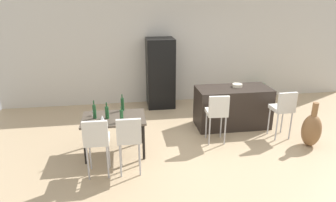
% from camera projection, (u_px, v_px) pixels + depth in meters
% --- Properties ---
extents(ground_plane, '(10.00, 10.00, 0.00)m').
position_uv_depth(ground_plane, '(210.00, 141.00, 6.32)').
color(ground_plane, tan).
extents(back_wall, '(10.00, 0.12, 2.90)m').
position_uv_depth(back_wall, '(185.00, 50.00, 8.37)').
color(back_wall, beige).
rests_on(back_wall, ground_plane).
extents(kitchen_island, '(1.66, 0.77, 0.92)m').
position_uv_depth(kitchen_island, '(232.00, 107.00, 6.93)').
color(kitchen_island, black).
rests_on(kitchen_island, ground_plane).
extents(bar_chair_left, '(0.42, 0.42, 1.05)m').
position_uv_depth(bar_chair_left, '(217.00, 111.00, 6.04)').
color(bar_chair_left, silver).
rests_on(bar_chair_left, ground_plane).
extents(bar_chair_middle, '(0.42, 0.42, 1.05)m').
position_uv_depth(bar_chair_middle, '(283.00, 107.00, 6.25)').
color(bar_chair_middle, silver).
rests_on(bar_chair_middle, ground_plane).
extents(dining_table, '(1.17, 0.78, 0.74)m').
position_uv_depth(dining_table, '(114.00, 121.00, 5.66)').
color(dining_table, '#4C4238').
rests_on(dining_table, ground_plane).
extents(dining_chair_near, '(0.41, 0.41, 1.05)m').
position_uv_depth(dining_chair_near, '(97.00, 138.00, 4.91)').
color(dining_chair_near, silver).
rests_on(dining_chair_near, ground_plane).
extents(dining_chair_far, '(0.41, 0.41, 1.05)m').
position_uv_depth(dining_chair_far, '(129.00, 136.00, 4.98)').
color(dining_chair_far, silver).
rests_on(dining_chair_far, ground_plane).
extents(wine_bottle_right, '(0.06, 0.06, 0.33)m').
position_uv_depth(wine_bottle_right, '(122.00, 104.00, 5.92)').
color(wine_bottle_right, '#194723').
rests_on(wine_bottle_right, dining_table).
extents(wine_bottle_corner, '(0.06, 0.06, 0.35)m').
position_uv_depth(wine_bottle_corner, '(94.00, 111.00, 5.55)').
color(wine_bottle_corner, '#194723').
rests_on(wine_bottle_corner, dining_table).
extents(wine_bottle_end, '(0.06, 0.06, 0.29)m').
position_uv_depth(wine_bottle_end, '(122.00, 116.00, 5.40)').
color(wine_bottle_end, '#194723').
rests_on(wine_bottle_end, dining_table).
extents(wine_bottle_far, '(0.07, 0.07, 0.31)m').
position_uv_depth(wine_bottle_far, '(107.00, 112.00, 5.55)').
color(wine_bottle_far, '#194723').
rests_on(wine_bottle_far, dining_table).
extents(wine_glass_left, '(0.07, 0.07, 0.17)m').
position_uv_depth(wine_glass_left, '(94.00, 109.00, 5.68)').
color(wine_glass_left, silver).
rests_on(wine_glass_left, dining_table).
extents(wine_glass_middle, '(0.07, 0.07, 0.17)m').
position_uv_depth(wine_glass_middle, '(102.00, 118.00, 5.30)').
color(wine_glass_middle, silver).
rests_on(wine_glass_middle, dining_table).
extents(refrigerator, '(0.72, 0.68, 1.84)m').
position_uv_depth(refrigerator, '(160.00, 73.00, 8.03)').
color(refrigerator, black).
rests_on(refrigerator, ground_plane).
extents(fruit_bowl, '(0.22, 0.22, 0.07)m').
position_uv_depth(fruit_bowl, '(237.00, 85.00, 6.84)').
color(fruit_bowl, beige).
rests_on(fruit_bowl, kitchen_island).
extents(floor_vase, '(0.38, 0.38, 0.93)m').
position_uv_depth(floor_vase, '(311.00, 130.00, 6.03)').
color(floor_vase, brown).
rests_on(floor_vase, ground_plane).
extents(potted_plant, '(0.33, 0.33, 0.53)m').
position_uv_depth(potted_plant, '(261.00, 90.00, 8.65)').
color(potted_plant, '#996B4C').
rests_on(potted_plant, ground_plane).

